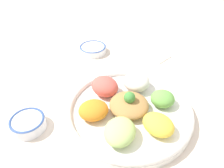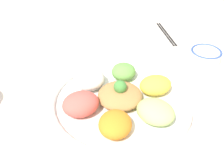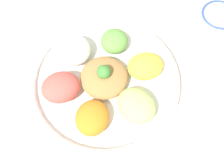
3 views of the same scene
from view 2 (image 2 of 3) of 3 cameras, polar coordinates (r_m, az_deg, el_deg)
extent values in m
plane|color=silver|center=(0.73, 3.73, -4.14)|extent=(2.40, 2.40, 0.00)
cylinder|color=white|center=(0.71, 1.69, -4.39)|extent=(0.38, 0.38, 0.02)
torus|color=white|center=(0.70, 1.71, -3.48)|extent=(0.38, 0.38, 0.02)
ellipsoid|color=orange|center=(0.61, 0.69, -8.74)|extent=(0.09, 0.10, 0.05)
ellipsoid|color=#B7DB7A|center=(0.65, 9.47, -5.95)|extent=(0.12, 0.11, 0.05)
ellipsoid|color=yellow|center=(0.73, 9.43, -0.25)|extent=(0.12, 0.11, 0.05)
ellipsoid|color=#6BAD4C|center=(0.78, 2.56, 2.69)|extent=(0.08, 0.08, 0.04)
ellipsoid|color=white|center=(0.74, -4.99, 1.10)|extent=(0.12, 0.12, 0.05)
ellipsoid|color=#E55B51|center=(0.66, -6.81, -4.32)|extent=(0.12, 0.12, 0.06)
ellipsoid|color=#AD7F47|center=(0.69, 1.73, -2.55)|extent=(0.12, 0.12, 0.04)
sphere|color=#478E3D|center=(0.68, 1.78, -0.60)|extent=(0.03, 0.03, 0.03)
cylinder|color=white|center=(0.94, 19.64, 5.65)|extent=(0.10, 0.10, 0.04)
torus|color=#38569E|center=(0.93, 19.89, 6.66)|extent=(0.10, 0.10, 0.01)
cylinder|color=#DBB251|center=(0.94, 19.85, 6.51)|extent=(0.08, 0.08, 0.00)
cylinder|color=black|center=(1.10, 11.98, 10.76)|extent=(0.09, 0.18, 0.01)
cylinder|color=black|center=(1.10, 11.49, 10.73)|extent=(0.09, 0.18, 0.01)
cube|color=beige|center=(0.96, -12.59, 6.27)|extent=(0.06, 0.07, 0.01)
ellipsoid|color=beige|center=(0.91, -11.83, 4.48)|extent=(0.05, 0.05, 0.01)
camera|label=1|loc=(0.54, 61.12, 21.63)|focal=35.00mm
camera|label=3|loc=(0.30, 31.23, 62.38)|focal=42.00mm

